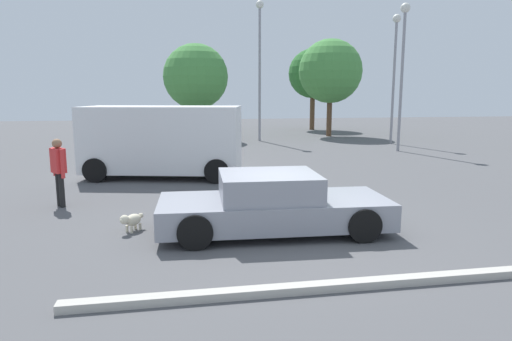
% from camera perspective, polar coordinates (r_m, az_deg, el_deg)
% --- Properties ---
extents(ground_plane, '(80.00, 80.00, 0.00)m').
position_cam_1_polar(ground_plane, '(8.96, 3.92, -7.95)').
color(ground_plane, '#515154').
extents(sedan_foreground, '(4.58, 2.07, 1.19)m').
position_cam_1_polar(sedan_foreground, '(8.90, 2.10, -4.37)').
color(sedan_foreground, gray).
rests_on(sedan_foreground, ground_plane).
extents(dog, '(0.44, 0.51, 0.39)m').
position_cam_1_polar(dog, '(9.31, -15.56, -6.09)').
color(dog, beige).
rests_on(dog, ground_plane).
extents(van_white, '(5.33, 3.19, 2.32)m').
position_cam_1_polar(van_white, '(14.98, -11.74, 3.91)').
color(van_white, white).
rests_on(van_white, ground_plane).
extents(pedestrian, '(0.43, 0.48, 1.66)m').
position_cam_1_polar(pedestrian, '(11.79, -23.82, 0.46)').
color(pedestrian, black).
rests_on(pedestrian, ground_plane).
extents(parking_curb, '(7.31, 0.20, 0.12)m').
position_cam_1_polar(parking_curb, '(6.57, 9.69, -14.31)').
color(parking_curb, '#B7B2A8').
rests_on(parking_curb, ground_plane).
extents(light_post_near, '(0.44, 0.44, 6.79)m').
position_cam_1_polar(light_post_near, '(22.49, 18.19, 14.01)').
color(light_post_near, gray).
rests_on(light_post_near, ground_plane).
extents(light_post_mid, '(0.44, 0.44, 6.84)m').
position_cam_1_polar(light_post_mid, '(25.69, 17.25, 13.52)').
color(light_post_mid, gray).
rests_on(light_post_mid, ground_plane).
extents(light_post_far, '(0.44, 0.44, 7.81)m').
position_cam_1_polar(light_post_far, '(26.11, 0.47, 15.10)').
color(light_post_far, gray).
rests_on(light_post_far, ground_plane).
extents(tree_back_left, '(3.66, 3.66, 6.03)m').
position_cam_1_polar(tree_back_left, '(34.51, 7.27, 12.12)').
color(tree_back_left, brown).
rests_on(tree_back_left, ground_plane).
extents(tree_back_center, '(3.77, 3.77, 5.59)m').
position_cam_1_polar(tree_back_center, '(26.87, -7.66, 11.74)').
color(tree_back_center, brown).
rests_on(tree_back_center, ground_plane).
extents(tree_back_right, '(4.01, 4.01, 6.12)m').
position_cam_1_polar(tree_back_right, '(29.36, 9.45, 12.34)').
color(tree_back_right, brown).
rests_on(tree_back_right, ground_plane).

